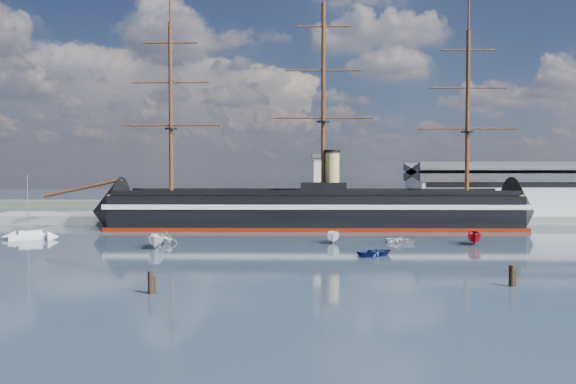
{
  "coord_description": "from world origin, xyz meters",
  "views": [
    {
      "loc": [
        -3.7,
        -65.21,
        12.58
      ],
      "look_at": [
        -4.85,
        35.0,
        9.0
      ],
      "focal_mm": 35.0,
      "sensor_mm": 36.0,
      "label": 1
    }
  ],
  "objects": [
    {
      "name": "ground",
      "position": [
        0.0,
        40.0,
        0.0
      ],
      "size": [
        600.0,
        600.0,
        0.0
      ],
      "primitive_type": "plane",
      "color": "#2C3543",
      "rests_on": "ground"
    },
    {
      "name": "quay",
      "position": [
        10.0,
        76.0,
        0.0
      ],
      "size": [
        180.0,
        18.0,
        2.0
      ],
      "primitive_type": "cube",
      "color": "slate",
      "rests_on": "ground"
    },
    {
      "name": "warehouse",
      "position": [
        58.0,
        80.0,
        7.98
      ],
      "size": [
        63.0,
        21.0,
        11.6
      ],
      "color": "#B7BABC",
      "rests_on": "ground"
    },
    {
      "name": "quay_tower",
      "position": [
        3.0,
        73.0,
        9.75
      ],
      "size": [
        5.0,
        5.0,
        15.0
      ],
      "color": "silver",
      "rests_on": "ground"
    },
    {
      "name": "warship",
      "position": [
        -1.03,
        60.0,
        4.04
      ],
      "size": [
        112.91,
        16.65,
        53.94
      ],
      "rotation": [
        0.0,
        0.0,
        -0.0
      ],
      "color": "black",
      "rests_on": "ground"
    },
    {
      "name": "sailboat",
      "position": [
        -52.78,
        38.16,
        0.77
      ],
      "size": [
        7.75,
        5.15,
        12.03
      ],
      "rotation": [
        0.0,
        0.0,
        0.43
      ],
      "color": "white",
      "rests_on": "ground"
    },
    {
      "name": "motorboat_a",
      "position": [
        -26.58,
        27.07,
        0.0
      ],
      "size": [
        7.47,
        3.47,
        2.88
      ],
      "primitive_type": "imported",
      "rotation": [
        0.0,
        0.0,
        0.12
      ],
      "color": "silver",
      "rests_on": "ground"
    },
    {
      "name": "motorboat_b",
      "position": [
        8.53,
        18.56,
        0.0
      ],
      "size": [
        3.1,
        3.92,
        1.72
      ],
      "primitive_type": "imported",
      "rotation": [
        0.0,
        0.0,
        2.09
      ],
      "color": "navy",
      "rests_on": "ground"
    },
    {
      "name": "motorboat_c",
      "position": [
        3.21,
        33.62,
        0.0
      ],
      "size": [
        6.69,
        2.97,
        2.6
      ],
      "primitive_type": "imported",
      "rotation": [
        0.0,
        0.0,
        -0.09
      ],
      "color": "white",
      "rests_on": "ground"
    },
    {
      "name": "motorboat_d",
      "position": [
        -26.02,
        32.34,
        0.0
      ],
      "size": [
        6.91,
        5.52,
        2.34
      ],
      "primitive_type": "imported",
      "rotation": [
        0.0,
        0.0,
        0.51
      ],
      "color": "silver",
      "rests_on": "ground"
    },
    {
      "name": "motorboat_e",
      "position": [
        15.28,
        33.81,
        0.0
      ],
      "size": [
        2.59,
        3.49,
        1.52
      ],
      "primitive_type": "imported",
      "rotation": [
        0.0,
        0.0,
        1.12
      ],
      "color": "silver",
      "rests_on": "ground"
    },
    {
      "name": "motorboat_f",
      "position": [
        27.62,
        32.16,
        0.0
      ],
      "size": [
        7.3,
        4.2,
        2.75
      ],
      "primitive_type": "imported",
      "rotation": [
        0.0,
        0.0,
        -0.26
      ],
      "color": "maroon",
      "rests_on": "ground"
    },
    {
      "name": "piling_near_left",
      "position": [
        -18.54,
        -7.86,
        0.0
      ],
      "size": [
        0.64,
        0.64,
        3.04
      ],
      "primitive_type": "cylinder",
      "color": "black",
      "rests_on": "ground"
    },
    {
      "name": "piling_near_right",
      "position": [
        20.22,
        -3.67,
        0.0
      ],
      "size": [
        0.64,
        0.64,
        3.04
      ],
      "primitive_type": "cylinder",
      "color": "black",
      "rests_on": "ground"
    }
  ]
}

